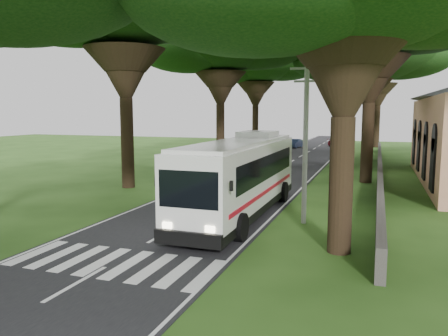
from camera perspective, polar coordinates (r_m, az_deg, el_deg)
ground at (r=18.04m, az=-10.72°, el=-10.12°), size 140.00×140.00×0.00m
road at (r=41.14m, az=7.00°, el=-0.21°), size 8.00×120.00×0.04m
crosswalk at (r=16.44m, az=-14.30°, el=-11.98°), size 8.00×3.00×0.01m
property_wall at (r=39.13m, az=19.66°, el=-0.10°), size 0.35×50.00×1.20m
pole_near at (r=21.12m, az=10.60°, el=3.97°), size 1.60×0.24×8.00m
pole_mid at (r=40.99m, az=14.96°, el=5.42°), size 1.60×0.24×8.00m
pole_far at (r=60.94m, az=16.47°, el=5.92°), size 1.60×0.24×8.00m
tree_l_mida at (r=32.51m, az=-13.02°, el=20.54°), size 14.56×14.56×16.13m
tree_l_midb at (r=48.24m, az=-0.49°, el=16.03°), size 14.88×14.88×15.95m
tree_l_far at (r=65.59m, az=4.18°, el=13.87°), size 15.82×15.82×16.32m
tree_r_mida at (r=35.52m, az=18.82°, el=18.11°), size 13.78×13.78×15.33m
tree_r_midb at (r=53.25m, az=18.51°, el=13.98°), size 15.03×15.03×15.17m
tree_r_far at (r=71.22m, az=19.64°, el=12.80°), size 13.38×13.38×15.70m
coach_bus at (r=22.62m, az=2.25°, el=-0.96°), size 3.16×13.30×3.92m
distant_car_b at (r=66.67m, az=9.25°, el=3.20°), size 1.97×4.06×1.28m
distant_car_c at (r=71.37m, az=14.57°, el=3.31°), size 2.99×4.62×1.24m
pedestrian at (r=31.74m, az=-6.10°, el=-0.96°), size 0.50×0.66×1.63m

